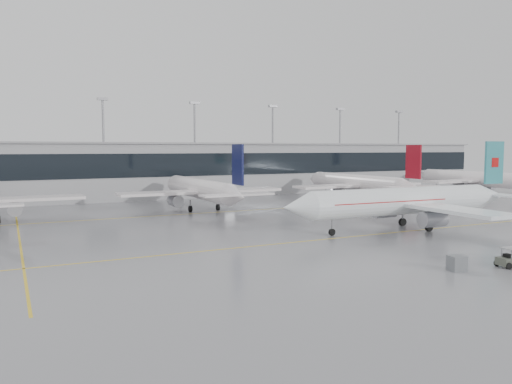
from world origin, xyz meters
name	(u,v)px	position (x,y,z in m)	size (l,w,h in m)	color
ground	(301,242)	(0.00, 0.00, 0.00)	(320.00, 320.00, 0.00)	gray
taxi_line_main	(301,242)	(0.00, 0.00, 0.01)	(120.00, 0.25, 0.01)	gold
taxi_line_north	(209,213)	(0.00, 30.00, 0.01)	(120.00, 0.25, 0.01)	gold
taxi_line_cross	(20,242)	(-30.00, 15.00, 0.01)	(0.25, 60.00, 0.01)	gold
terminal	(158,171)	(0.00, 62.00, 6.00)	(180.00, 15.00, 12.00)	#96979A
terminal_glass	(168,165)	(0.00, 54.45, 7.50)	(180.00, 0.20, 5.00)	black
terminal_roof	(158,143)	(0.00, 62.00, 12.20)	(182.00, 16.00, 0.40)	gray
light_masts	(151,139)	(0.00, 68.00, 13.34)	(156.40, 1.00, 22.60)	gray
air_canada_jet	(409,201)	(18.11, 1.32, 3.86)	(38.03, 30.84, 12.13)	white
parked_jet_c	(202,190)	(0.00, 33.69, 3.71)	(29.64, 36.96, 11.72)	white
parked_jet_d	(359,184)	(35.00, 33.69, 3.71)	(29.64, 36.96, 11.72)	white
parked_jet_e	(475,179)	(70.00, 33.69, 3.71)	(29.64, 36.96, 11.72)	white
baggage_tug	(511,260)	(10.85, -19.63, 0.64)	(3.81, 1.82, 1.82)	#44493E
gse_unit	(457,263)	(5.10, -18.49, 0.70)	(1.39, 1.29, 1.39)	slate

